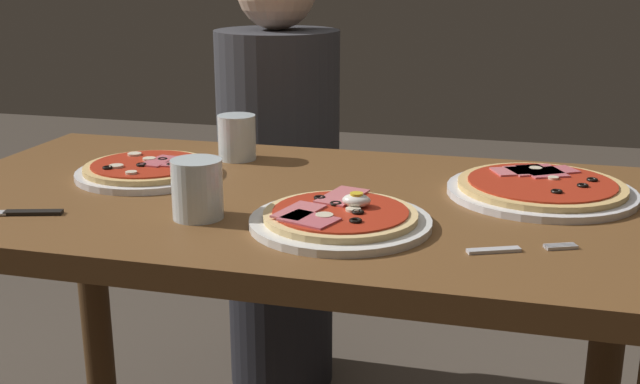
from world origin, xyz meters
The scene contains 9 objects.
dining_table centered at (0.00, 0.00, 0.63)m, with size 1.27×0.70×0.76m.
pizza_foreground centered at (0.12, -0.14, 0.77)m, with size 0.28×0.28×0.05m.
pizza_across_left centered at (0.42, 0.11, 0.77)m, with size 0.32×0.32×0.03m.
pizza_across_right centered at (-0.29, 0.05, 0.77)m, with size 0.26×0.26×0.03m.
water_glass_near centered at (-0.17, 0.21, 0.80)m, with size 0.08×0.08×0.09m.
water_glass_far centered at (-0.10, -0.15, 0.80)m, with size 0.08×0.08×0.09m.
fork centered at (0.38, -0.18, 0.76)m, with size 0.15×0.08×0.00m.
knife centered at (-0.39, -0.22, 0.77)m, with size 0.19×0.07×0.01m.
diner_person centered at (-0.24, 0.69, 0.56)m, with size 0.32×0.32×1.18m.
Camera 1 is at (0.38, -1.22, 1.14)m, focal length 43.82 mm.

